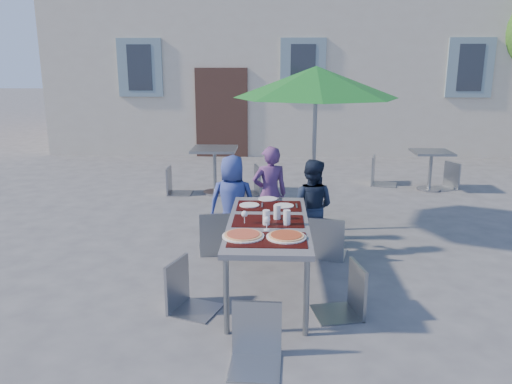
{
  "coord_description": "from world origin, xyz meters",
  "views": [
    {
      "loc": [
        -0.63,
        -5.03,
        2.26
      ],
      "look_at": [
        -0.86,
        0.62,
        0.82
      ],
      "focal_mm": 35.0,
      "sensor_mm": 36.0,
      "label": 1
    }
  ],
  "objects_px": {
    "pizza_near_left": "(243,235)",
    "child_2": "(311,207)",
    "chair_3": "(185,256)",
    "cafe_table_1": "(431,164)",
    "bg_chair_l_0": "(174,164)",
    "pizza_near_right": "(286,236)",
    "child_1": "(270,194)",
    "bg_chair_l_1": "(380,153)",
    "patio_umbrella": "(316,84)",
    "bg_chair_r_1": "(449,160)",
    "bg_chair_r_0": "(252,163)",
    "dining_table": "(268,226)",
    "chair_0": "(217,206)",
    "chair_1": "(264,204)",
    "child_0": "(233,203)",
    "cafe_table_0": "(215,161)",
    "chair_4": "(349,260)",
    "chair_5": "(256,301)",
    "chair_2": "(328,211)"
  },
  "relations": [
    {
      "from": "bg_chair_l_0",
      "to": "pizza_near_right",
      "type": "bearing_deg",
      "value": -66.51
    },
    {
      "from": "child_2",
      "to": "cafe_table_0",
      "type": "height_order",
      "value": "child_2"
    },
    {
      "from": "pizza_near_left",
      "to": "child_2",
      "type": "distance_m",
      "value": 1.75
    },
    {
      "from": "pizza_near_right",
      "to": "bg_chair_r_1",
      "type": "bearing_deg",
      "value": 58.16
    },
    {
      "from": "dining_table",
      "to": "patio_umbrella",
      "type": "distance_m",
      "value": 2.44
    },
    {
      "from": "pizza_near_right",
      "to": "chair_4",
      "type": "bearing_deg",
      "value": 2.86
    },
    {
      "from": "cafe_table_0",
      "to": "chair_1",
      "type": "bearing_deg",
      "value": -71.81
    },
    {
      "from": "child_2",
      "to": "dining_table",
      "type": "bearing_deg",
      "value": 84.13
    },
    {
      "from": "patio_umbrella",
      "to": "pizza_near_left",
      "type": "bearing_deg",
      "value": -108.18
    },
    {
      "from": "pizza_near_right",
      "to": "bg_chair_l_1",
      "type": "bearing_deg",
      "value": 70.31
    },
    {
      "from": "bg_chair_r_0",
      "to": "bg_chair_r_1",
      "type": "height_order",
      "value": "bg_chair_r_0"
    },
    {
      "from": "pizza_near_right",
      "to": "chair_1",
      "type": "relative_size",
      "value": 0.34
    },
    {
      "from": "child_1",
      "to": "bg_chair_l_1",
      "type": "relative_size",
      "value": 1.2
    },
    {
      "from": "chair_1",
      "to": "bg_chair_r_1",
      "type": "bearing_deg",
      "value": 45.81
    },
    {
      "from": "patio_umbrella",
      "to": "bg_chair_l_0",
      "type": "relative_size",
      "value": 2.43
    },
    {
      "from": "chair_3",
      "to": "cafe_table_1",
      "type": "xyz_separation_m",
      "value": [
        3.69,
        4.84,
        -0.04
      ]
    },
    {
      "from": "cafe_table_0",
      "to": "chair_2",
      "type": "bearing_deg",
      "value": -60.58
    },
    {
      "from": "child_1",
      "to": "patio_umbrella",
      "type": "bearing_deg",
      "value": -157.1
    },
    {
      "from": "chair_3",
      "to": "child_0",
      "type": "bearing_deg",
      "value": 79.7
    },
    {
      "from": "chair_5",
      "to": "bg_chair_l_0",
      "type": "relative_size",
      "value": 0.96
    },
    {
      "from": "chair_0",
      "to": "chair_3",
      "type": "height_order",
      "value": "chair_0"
    },
    {
      "from": "pizza_near_left",
      "to": "cafe_table_0",
      "type": "xyz_separation_m",
      "value": [
        -0.8,
        4.45,
        -0.16
      ]
    },
    {
      "from": "dining_table",
      "to": "chair_0",
      "type": "bearing_deg",
      "value": 121.43
    },
    {
      "from": "chair_3",
      "to": "bg_chair_l_1",
      "type": "bearing_deg",
      "value": 61.66
    },
    {
      "from": "child_1",
      "to": "bg_chair_l_1",
      "type": "distance_m",
      "value": 3.89
    },
    {
      "from": "chair_4",
      "to": "bg_chair_l_1",
      "type": "distance_m",
      "value": 5.44
    },
    {
      "from": "dining_table",
      "to": "child_2",
      "type": "relative_size",
      "value": 1.57
    },
    {
      "from": "child_0",
      "to": "cafe_table_0",
      "type": "bearing_deg",
      "value": -80.03
    },
    {
      "from": "pizza_near_right",
      "to": "chair_3",
      "type": "relative_size",
      "value": 0.39
    },
    {
      "from": "chair_5",
      "to": "patio_umbrella",
      "type": "height_order",
      "value": "patio_umbrella"
    },
    {
      "from": "pizza_near_right",
      "to": "patio_umbrella",
      "type": "relative_size",
      "value": 0.16
    },
    {
      "from": "pizza_near_right",
      "to": "cafe_table_1",
      "type": "xyz_separation_m",
      "value": [
        2.76,
        4.9,
        -0.27
      ]
    },
    {
      "from": "bg_chair_r_0",
      "to": "chair_3",
      "type": "bearing_deg",
      "value": -95.23
    },
    {
      "from": "chair_3",
      "to": "chair_4",
      "type": "bearing_deg",
      "value": -0.96
    },
    {
      "from": "chair_4",
      "to": "cafe_table_0",
      "type": "distance_m",
      "value": 4.77
    },
    {
      "from": "child_1",
      "to": "patio_umbrella",
      "type": "height_order",
      "value": "patio_umbrella"
    },
    {
      "from": "cafe_table_0",
      "to": "child_0",
      "type": "bearing_deg",
      "value": -78.5
    },
    {
      "from": "dining_table",
      "to": "cafe_table_0",
      "type": "bearing_deg",
      "value": 104.45
    },
    {
      "from": "chair_5",
      "to": "patio_umbrella",
      "type": "xyz_separation_m",
      "value": [
        0.66,
        3.25,
        1.5
      ]
    },
    {
      "from": "dining_table",
      "to": "cafe_table_1",
      "type": "distance_m",
      "value": 5.29
    },
    {
      "from": "dining_table",
      "to": "bg_chair_l_0",
      "type": "bearing_deg",
      "value": 114.02
    },
    {
      "from": "chair_1",
      "to": "bg_chair_r_0",
      "type": "xyz_separation_m",
      "value": [
        -0.29,
        2.9,
        -0.05
      ]
    },
    {
      "from": "chair_3",
      "to": "cafe_table_1",
      "type": "relative_size",
      "value": 1.26
    },
    {
      "from": "chair_4",
      "to": "bg_chair_l_0",
      "type": "relative_size",
      "value": 1.0
    },
    {
      "from": "dining_table",
      "to": "chair_5",
      "type": "bearing_deg",
      "value": -93.18
    },
    {
      "from": "pizza_near_right",
      "to": "bg_chair_r_1",
      "type": "height_order",
      "value": "bg_chair_r_1"
    },
    {
      "from": "chair_0",
      "to": "bg_chair_l_1",
      "type": "relative_size",
      "value": 0.97
    },
    {
      "from": "dining_table",
      "to": "chair_3",
      "type": "relative_size",
      "value": 2.01
    },
    {
      "from": "child_1",
      "to": "bg_chair_r_0",
      "type": "xyz_separation_m",
      "value": [
        -0.36,
        2.45,
        -0.06
      ]
    },
    {
      "from": "chair_2",
      "to": "bg_chair_r_1",
      "type": "relative_size",
      "value": 1.06
    }
  ]
}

